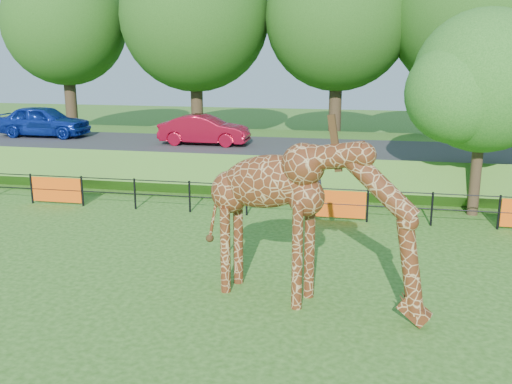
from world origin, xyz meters
TOP-DOWN VIEW (x-y plane):
  - ground at (0.00, 0.00)m, footprint 90.00×90.00m
  - giraffe at (2.83, 1.48)m, footprint 5.24×2.38m
  - perimeter_fence at (0.00, 8.00)m, footprint 28.07×0.10m
  - embankment at (0.00, 15.50)m, footprint 40.00×9.00m
  - road at (0.00, 14.00)m, footprint 40.00×5.00m
  - car_blue at (-11.33, 14.55)m, footprint 4.35×1.76m
  - car_red at (-3.13, 13.72)m, footprint 3.90×1.38m
  - visitor at (2.24, 8.65)m, footprint 0.62×0.46m
  - tree_east at (7.60, 9.63)m, footprint 5.40×4.71m
  - bg_tree_line at (1.89, 22.00)m, footprint 37.30×8.80m

SIDE VIEW (x-z plane):
  - ground at x=0.00m, z-range 0.00..0.00m
  - perimeter_fence at x=0.00m, z-range 0.00..1.10m
  - embankment at x=0.00m, z-range 0.00..1.30m
  - visitor at x=2.24m, z-range 0.00..1.55m
  - road at x=0.00m, z-range 1.30..1.42m
  - giraffe at x=2.83m, z-range 0.00..3.70m
  - car_red at x=-3.13m, z-range 1.42..2.70m
  - car_blue at x=-11.33m, z-range 1.42..2.90m
  - tree_east at x=7.60m, z-range 0.90..7.66m
  - bg_tree_line at x=1.89m, z-range 1.28..13.10m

